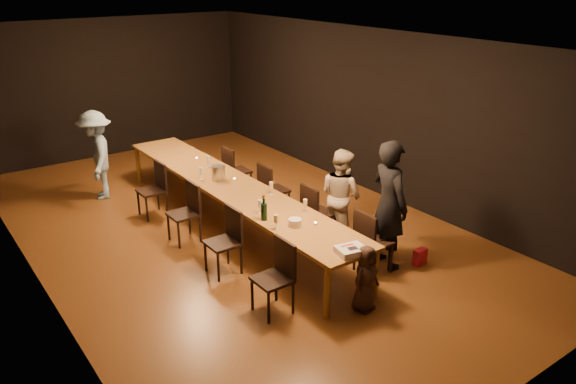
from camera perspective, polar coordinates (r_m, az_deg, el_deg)
ground at (r=9.29m, az=-5.69°, el=-3.56°), size 10.00×10.00×0.00m
room_shell at (r=8.61m, az=-6.21°, el=9.04°), size 6.04×10.04×3.02m
table at (r=9.01m, az=-5.86°, el=0.48°), size 0.90×6.00×0.75m
chair_right_0 at (r=7.83m, az=8.72°, el=-4.96°), size 0.42×0.42×0.93m
chair_right_1 at (r=8.63m, az=3.16°, el=-2.11°), size 0.42×0.42×0.93m
chair_right_2 at (r=9.52m, az=-1.40°, el=0.25°), size 0.42×0.42×0.93m
chair_right_3 at (r=10.46m, az=-5.16°, el=2.20°), size 0.42×0.42×0.93m
chair_left_0 at (r=6.87m, az=-1.61°, el=-8.79°), size 0.42×0.42×0.93m
chair_left_1 at (r=7.77m, az=-6.66°, el=-5.10°), size 0.42×0.42×0.93m
chair_left_2 at (r=8.74m, az=-10.60°, el=-2.17°), size 0.42×0.42×0.93m
chair_left_3 at (r=9.76m, az=-13.71°, el=0.17°), size 0.42×0.42×0.93m
woman_birthday at (r=7.87m, az=10.25°, el=-1.26°), size 0.53×0.73×1.85m
woman_tan at (r=8.60m, az=5.42°, el=-0.33°), size 0.61×0.76×1.47m
man_blue at (r=10.72m, az=-18.83°, el=3.55°), size 0.90×1.19×1.63m
child at (r=7.00m, az=7.87°, el=-8.68°), size 0.46×0.34×0.86m
gift_bag_red at (r=8.29m, az=13.25°, el=-6.44°), size 0.21×0.12×0.24m
gift_bag_blue at (r=8.40m, az=8.69°, el=-5.40°), size 0.27×0.21×0.31m
birthday_cake at (r=6.85m, az=6.42°, el=-5.90°), size 0.39×0.33×0.08m
plate_stack at (r=7.50m, az=0.72°, el=-3.11°), size 0.19×0.19×0.10m
champagne_bottle at (r=7.63m, az=-2.46°, el=-1.59°), size 0.10×0.10×0.37m
ice_bucket at (r=9.19m, az=-7.09°, el=1.97°), size 0.26×0.26×0.24m
wineglass_0 at (r=7.39m, az=-1.23°, el=-3.06°), size 0.06×0.06×0.21m
wineglass_1 at (r=7.87m, az=1.75°, el=-1.45°), size 0.06×0.06×0.21m
wineglass_2 at (r=7.86m, az=-2.83°, el=-1.50°), size 0.06×0.06×0.21m
wineglass_3 at (r=8.51m, az=-1.72°, el=0.39°), size 0.06×0.06×0.21m
wineglass_4 at (r=9.23m, az=-8.78°, el=1.86°), size 0.06×0.06×0.21m
wineglass_5 at (r=9.79m, az=-8.09°, el=3.08°), size 0.06×0.06×0.21m
tealight_near at (r=7.56m, az=2.81°, el=-3.24°), size 0.05×0.05×0.03m
tealight_mid at (r=9.16m, az=-5.46°, el=1.28°), size 0.05×0.05×0.03m
tealight_far at (r=10.25m, az=-9.26°, el=3.35°), size 0.05×0.05×0.03m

